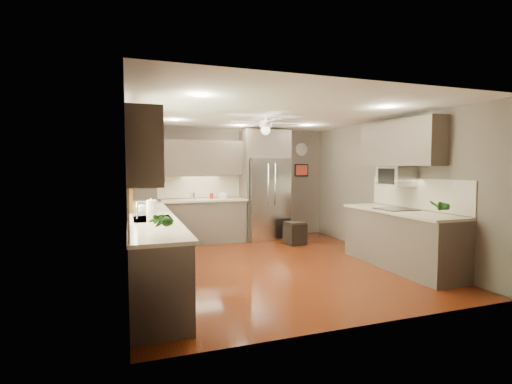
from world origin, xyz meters
TOP-DOWN VIEW (x-y plane):
  - floor at (0.00, 0.00)m, footprint 5.00×5.00m
  - ceiling at (0.00, 0.00)m, footprint 5.00×5.00m
  - wall_back at (0.00, 2.50)m, footprint 4.50×0.00m
  - wall_front at (0.00, -2.50)m, footprint 4.50×0.00m
  - wall_left at (-2.25, 0.00)m, footprint 0.00×5.00m
  - wall_right at (2.25, 0.00)m, footprint 0.00×5.00m
  - canister_b at (-0.94, 2.19)m, footprint 0.13×0.13m
  - canister_d at (-0.52, 2.25)m, footprint 0.10×0.10m
  - soap_bottle at (-2.07, -0.12)m, footprint 0.12×0.12m
  - potted_plant_left at (-1.94, -1.86)m, footprint 0.20×0.17m
  - potted_plant_right at (1.91, -1.58)m, footprint 0.20×0.18m
  - bowl at (-0.26, 2.22)m, footprint 0.21×0.21m
  - left_run at (-1.95, 0.15)m, footprint 0.65×4.70m
  - back_run at (-0.72, 2.20)m, footprint 1.85×0.65m
  - uppers at (-0.74, 0.71)m, footprint 4.50×4.70m
  - window at (-2.22, -0.50)m, footprint 0.05×1.12m
  - sink at (-1.93, -0.50)m, footprint 0.50×0.70m
  - refrigerator at (0.70, 2.16)m, footprint 1.06×0.75m
  - right_run at (1.93, -0.80)m, footprint 0.70×2.20m
  - microwave at (2.03, -0.55)m, footprint 0.43×0.55m
  - ceiling_fan at (-0.00, 0.30)m, footprint 1.18×1.18m
  - recessed_lights at (-0.04, 0.40)m, footprint 2.84×3.14m
  - wall_clock at (1.75, 2.48)m, footprint 0.30×0.03m
  - framed_print at (1.75, 2.48)m, footprint 0.36×0.03m
  - stool at (1.08, 1.39)m, footprint 0.42×0.42m
  - paper_towel at (-1.97, -0.84)m, footprint 0.12×0.12m

SIDE VIEW (x-z plane):
  - floor at x=0.00m, z-range 0.00..0.00m
  - stool at x=1.08m, z-range 0.01..0.47m
  - left_run at x=-1.95m, z-range -0.24..1.21m
  - back_run at x=-0.72m, z-range -0.24..1.21m
  - right_run at x=1.93m, z-range -0.24..1.21m
  - sink at x=-1.93m, z-range 0.75..1.07m
  - bowl at x=-0.26m, z-range 0.94..0.99m
  - canister_d at x=-0.52m, z-range 0.94..1.06m
  - canister_b at x=-0.94m, z-range 0.93..1.09m
  - soap_bottle at x=-2.07m, z-range 0.94..1.15m
  - paper_towel at x=-1.97m, z-range 0.93..1.23m
  - potted_plant_right at x=1.91m, z-range 0.94..1.24m
  - potted_plant_left at x=-1.94m, z-range 0.94..1.27m
  - refrigerator at x=0.70m, z-range -0.04..2.41m
  - wall_back at x=0.00m, z-range -1.00..3.50m
  - wall_front at x=0.00m, z-range -1.00..3.50m
  - wall_left at x=-2.25m, z-range -1.25..3.75m
  - wall_right at x=2.25m, z-range -1.25..3.75m
  - microwave at x=2.03m, z-range 1.31..1.65m
  - framed_print at x=1.75m, z-range 1.40..1.70m
  - window at x=-2.22m, z-range 1.09..2.01m
  - uppers at x=-0.74m, z-range 1.39..2.35m
  - wall_clock at x=1.75m, z-range 1.90..2.20m
  - ceiling_fan at x=0.00m, z-range 2.17..2.49m
  - recessed_lights at x=-0.04m, z-range 2.49..2.50m
  - ceiling at x=0.00m, z-range 2.50..2.50m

